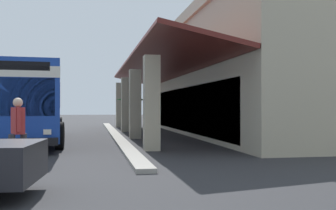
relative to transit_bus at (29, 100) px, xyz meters
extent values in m
plane|color=#2D2D30|center=(-2.31, 8.36, -1.85)|extent=(120.00, 120.00, 0.00)
cube|color=#9E998E|center=(-3.71, 3.95, -1.79)|extent=(26.45, 0.50, 0.12)
cube|color=#B2A88E|center=(-3.71, 13.65, 1.19)|extent=(22.05, 11.86, 6.09)
cube|color=#C0B59A|center=(-3.71, 13.65, 4.54)|extent=(22.35, 12.16, 0.60)
cube|color=#B2A88E|center=(-11.98, 4.79, -0.18)|extent=(0.55, 0.55, 3.35)
cube|color=#B2A88E|center=(-6.46, 4.79, -0.18)|extent=(0.55, 0.55, 3.35)
cube|color=#B2A88E|center=(-0.95, 4.79, -0.18)|extent=(0.55, 0.55, 3.35)
cube|color=#B2A88E|center=(4.56, 4.79, -0.18)|extent=(0.55, 0.55, 3.35)
cube|color=#5B1E19|center=(-3.71, 6.12, 1.85)|extent=(22.05, 3.16, 0.82)
cube|color=#19232D|center=(-3.71, 7.76, -0.45)|extent=(18.52, 0.08, 2.40)
cube|color=#193D9E|center=(0.05, 0.00, -0.13)|extent=(11.17, 3.43, 2.75)
cube|color=silver|center=(0.05, 0.00, 0.80)|extent=(11.19, 3.46, 0.36)
cube|color=#19232D|center=(-0.25, -0.02, 0.10)|extent=(9.42, 3.32, 0.90)
cube|color=#19232D|center=(5.50, 0.45, 0.00)|extent=(0.24, 2.24, 1.20)
cube|color=black|center=(5.51, 0.45, 0.97)|extent=(0.22, 1.94, 0.28)
cube|color=black|center=(5.63, 0.46, -1.40)|extent=(0.40, 2.46, 0.24)
cube|color=silver|center=(5.48, 1.34, -1.10)|extent=(0.08, 0.24, 0.16)
cube|color=silver|center=(-1.44, -0.12, 1.37)|extent=(2.54, 1.97, 0.24)
cylinder|color=black|center=(3.57, 1.57, -1.35)|extent=(1.00, 0.30, 1.00)
cylinder|color=black|center=(-3.12, 1.02, -1.35)|extent=(1.00, 0.30, 1.00)
cylinder|color=black|center=(-2.91, -1.52, -1.35)|extent=(1.00, 0.30, 1.00)
cylinder|color=black|center=(10.55, 1.18, -1.53)|extent=(0.64, 0.22, 0.64)
cylinder|color=#38383D|center=(8.08, 1.04, -1.42)|extent=(0.16, 0.16, 0.87)
cylinder|color=#38383D|center=(8.37, 0.81, -1.42)|extent=(0.16, 0.16, 0.87)
cube|color=#B23333|center=(8.22, 0.92, -0.65)|extent=(0.56, 0.40, 0.66)
sphere|color=beige|center=(8.22, 0.92, -0.21)|extent=(0.24, 0.24, 0.24)
cylinder|color=#B23333|center=(7.92, 0.85, -0.62)|extent=(0.09, 0.09, 0.59)
cylinder|color=#B23333|center=(8.52, 1.00, -0.62)|extent=(0.09, 0.09, 0.59)
cube|color=#4C4742|center=(-6.94, 5.23, -1.62)|extent=(1.00, 1.00, 0.46)
cylinder|color=#332319|center=(-6.94, 5.23, -1.38)|extent=(0.85, 0.85, 0.02)
cylinder|color=brown|center=(-6.94, 5.23, -0.67)|extent=(0.16, 0.16, 1.43)
ellipsoid|color=#1E6028|center=(-6.49, 5.22, 0.18)|extent=(0.90, 0.24, 0.18)
ellipsoid|color=#1E6028|center=(-7.03, 5.65, 0.15)|extent=(0.39, 0.89, 0.16)
ellipsoid|color=#1E6028|center=(-7.45, 5.34, 0.28)|extent=(1.07, 0.43, 0.18)
ellipsoid|color=#1E6028|center=(-6.88, 4.75, 0.16)|extent=(0.32, 0.99, 0.14)
camera|label=1|loc=(18.76, 2.71, -0.31)|focal=43.49mm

